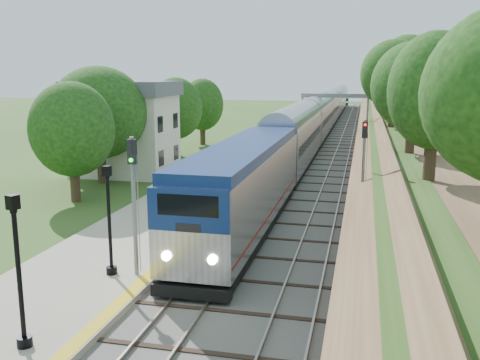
% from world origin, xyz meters
% --- Properties ---
extents(trackbed, '(9.50, 170.00, 0.28)m').
position_xyz_m(trackbed, '(2.00, 60.00, 0.07)').
color(trackbed, '#4C4944').
rests_on(trackbed, ground).
extents(platform, '(6.40, 68.00, 0.38)m').
position_xyz_m(platform, '(-5.20, 16.00, 0.19)').
color(platform, gray).
rests_on(platform, ground).
extents(yellow_stripe, '(0.55, 68.00, 0.01)m').
position_xyz_m(yellow_stripe, '(-2.35, 16.00, 0.39)').
color(yellow_stripe, gold).
rests_on(yellow_stripe, platform).
extents(embankment, '(10.64, 170.00, 11.70)m').
position_xyz_m(embankment, '(10.35, 60.00, 1.95)').
color(embankment, brown).
rests_on(embankment, ground).
extents(station_building, '(8.60, 6.60, 8.00)m').
position_xyz_m(station_building, '(-14.00, 30.00, 4.09)').
color(station_building, beige).
rests_on(station_building, ground).
extents(signal_gantry, '(8.40, 0.38, 6.20)m').
position_xyz_m(signal_gantry, '(2.47, 54.99, 4.82)').
color(signal_gantry, slate).
rests_on(signal_gantry, ground).
extents(trees_behind_platform, '(7.82, 53.32, 7.21)m').
position_xyz_m(trees_behind_platform, '(-11.17, 20.67, 4.53)').
color(trees_behind_platform, '#332316').
rests_on(trees_behind_platform, ground).
extents(train, '(3.20, 128.23, 4.71)m').
position_xyz_m(train, '(0.00, 68.38, 2.40)').
color(train, black).
rests_on(train, trackbed).
extents(lamppost_mid, '(0.48, 0.48, 4.80)m').
position_xyz_m(lamppost_mid, '(-3.79, 0.69, 2.53)').
color(lamppost_mid, black).
rests_on(lamppost_mid, platform).
extents(lamppost_far, '(0.46, 0.46, 4.61)m').
position_xyz_m(lamppost_far, '(-3.94, 6.90, 2.44)').
color(lamppost_far, black).
rests_on(lamppost_far, platform).
extents(signal_platform, '(0.34, 0.27, 5.80)m').
position_xyz_m(signal_platform, '(-2.90, 7.11, 3.94)').
color(signal_platform, slate).
rests_on(signal_platform, platform).
extents(signal_farside, '(0.33, 0.26, 5.94)m').
position_xyz_m(signal_farside, '(6.20, 18.78, 3.75)').
color(signal_farside, slate).
rests_on(signal_farside, ground).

